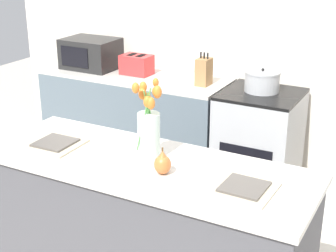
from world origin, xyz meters
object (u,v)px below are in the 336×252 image
at_px(plate_setting_right, 244,188).
at_px(knife_block, 204,72).
at_px(stove_range, 258,145).
at_px(plate_setting_left, 55,144).
at_px(toaster, 137,65).
at_px(microwave, 91,53).
at_px(pear_figurine, 163,163).
at_px(flower_vase, 149,128).
at_px(cooking_pot, 262,81).

distance_m(plate_setting_right, knife_block, 1.89).
bearing_deg(stove_range, knife_block, -177.69).
distance_m(plate_setting_left, knife_block, 1.64).
bearing_deg(knife_block, stove_range, 2.31).
bearing_deg(stove_range, toaster, 179.56).
relative_size(stove_range, microwave, 1.84).
xyz_separation_m(stove_range, toaster, (-1.14, 0.01, 0.53)).
xyz_separation_m(pear_figurine, microwave, (-1.67, 1.67, 0.04)).
bearing_deg(microwave, pear_figurine, -45.15).
bearing_deg(flower_vase, knife_block, 103.98).
bearing_deg(stove_range, pear_figurine, -88.46).
xyz_separation_m(stove_range, pear_figurine, (0.05, -1.68, 0.53)).
distance_m(plate_setting_right, microwave, 2.66).
xyz_separation_m(plate_setting_left, toaster, (-0.48, 1.66, 0.04)).
distance_m(flower_vase, pear_figurine, 0.23).
relative_size(plate_setting_right, microwave, 0.60).
distance_m(stove_range, pear_figurine, 1.76).
bearing_deg(plate_setting_right, microwave, 141.73).
distance_m(toaster, knife_block, 0.66).
bearing_deg(pear_figurine, flower_vase, 140.46).
height_order(flower_vase, toaster, flower_vase).
bearing_deg(flower_vase, pear_figurine, -39.54).
height_order(stove_range, plate_setting_right, plate_setting_right).
bearing_deg(microwave, cooking_pot, 1.36).
height_order(pear_figurine, plate_setting_right, pear_figurine).
distance_m(flower_vase, knife_block, 1.58).
height_order(microwave, knife_block, same).
xyz_separation_m(toaster, cooking_pot, (1.13, 0.03, -0.00)).
height_order(flower_vase, pear_figurine, flower_vase).
relative_size(plate_setting_left, knife_block, 1.06).
bearing_deg(microwave, stove_range, 0.02).
height_order(plate_setting_right, cooking_pot, cooking_pot).
bearing_deg(knife_block, flower_vase, -76.02).
height_order(flower_vase, cooking_pot, flower_vase).
bearing_deg(cooking_pot, flower_vase, -93.28).
xyz_separation_m(stove_range, microwave, (-1.62, -0.00, 0.58)).
bearing_deg(knife_block, toaster, 177.51).
xyz_separation_m(flower_vase, toaster, (-1.04, 1.56, -0.13)).
bearing_deg(microwave, flower_vase, -45.65).
xyz_separation_m(plate_setting_right, microwave, (-2.09, 1.65, 0.09)).
relative_size(plate_setting_left, cooking_pot, 1.03).
distance_m(pear_figurine, microwave, 2.36).
bearing_deg(plate_setting_left, microwave, 120.15).
bearing_deg(toaster, plate_setting_left, -73.95).
distance_m(plate_setting_left, toaster, 1.72).
height_order(plate_setting_right, toaster, toaster).
bearing_deg(pear_figurine, plate_setting_left, 177.66).
distance_m(flower_vase, plate_setting_right, 0.60).
height_order(plate_setting_left, cooking_pot, cooking_pot).
bearing_deg(microwave, knife_block, -0.96).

